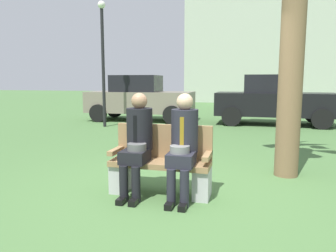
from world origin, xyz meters
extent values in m
plane|color=#476E3A|center=(0.00, 0.00, 0.00)|extent=(80.00, 80.00, 0.00)
cube|color=#99754C|center=(-0.16, -0.05, 0.42)|extent=(1.30, 0.44, 0.07)
cube|color=#99754C|center=(-0.16, 0.14, 0.68)|extent=(1.30, 0.06, 0.45)
cube|color=#99754C|center=(-0.77, -0.05, 0.55)|extent=(0.08, 0.44, 0.06)
cube|color=#99754C|center=(0.45, -0.05, 0.55)|extent=(0.08, 0.44, 0.06)
cube|color=#B9B9B9|center=(-0.71, -0.05, 0.19)|extent=(0.20, 0.37, 0.38)
cube|color=#B9B9B9|center=(0.39, -0.05, 0.19)|extent=(0.20, 0.37, 0.38)
cube|color=black|center=(-0.45, -0.22, 0.53)|extent=(0.32, 0.38, 0.16)
cylinder|color=black|center=(-0.53, -0.41, 0.23)|extent=(0.11, 0.11, 0.45)
cylinder|color=black|center=(-0.37, -0.41, 0.23)|extent=(0.11, 0.11, 0.45)
cube|color=black|center=(-0.53, -0.47, 0.04)|extent=(0.09, 0.22, 0.07)
cube|color=black|center=(-0.37, -0.47, 0.04)|extent=(0.09, 0.22, 0.07)
cylinder|color=black|center=(-0.45, -0.03, 0.85)|extent=(0.34, 0.34, 0.55)
cube|color=black|center=(-0.45, -0.20, 0.87)|extent=(0.05, 0.01, 0.35)
sphere|color=#9E7556|center=(-0.45, -0.03, 1.22)|extent=(0.21, 0.21, 0.21)
cylinder|color=#575757|center=(-0.41, -0.24, 0.66)|extent=(0.24, 0.24, 0.09)
cube|color=#23232D|center=(0.16, -0.22, 0.53)|extent=(0.32, 0.38, 0.16)
cylinder|color=#23232D|center=(0.08, -0.41, 0.23)|extent=(0.11, 0.11, 0.45)
cylinder|color=#23232D|center=(0.24, -0.41, 0.23)|extent=(0.11, 0.11, 0.45)
cube|color=black|center=(0.08, -0.47, 0.04)|extent=(0.09, 0.22, 0.07)
cube|color=black|center=(0.24, -0.47, 0.04)|extent=(0.09, 0.22, 0.07)
cylinder|color=#23232D|center=(0.16, -0.03, 0.85)|extent=(0.34, 0.34, 0.54)
cube|color=olive|center=(0.16, -0.20, 0.87)|extent=(0.05, 0.01, 0.35)
sphere|color=tan|center=(0.16, -0.03, 1.22)|extent=(0.21, 0.21, 0.21)
cylinder|color=slate|center=(0.14, -0.24, 0.66)|extent=(0.24, 0.24, 0.09)
cylinder|color=brown|center=(1.52, 1.26, 2.08)|extent=(0.36, 0.36, 4.17)
ellipsoid|color=#245B26|center=(-1.23, 2.68, 0.26)|extent=(0.85, 0.78, 0.53)
cube|color=slate|center=(-3.06, 7.41, 0.70)|extent=(3.95, 1.69, 0.76)
cube|color=black|center=(-3.21, 7.40, 1.38)|extent=(1.74, 1.42, 0.60)
cylinder|color=black|center=(-1.72, 8.23, 0.32)|extent=(0.64, 0.16, 0.64)
cylinder|color=black|center=(-1.67, 6.67, 0.32)|extent=(0.64, 0.16, 0.64)
cylinder|color=black|center=(-4.45, 8.14, 0.32)|extent=(0.64, 0.16, 0.64)
cylinder|color=black|center=(-4.39, 6.58, 0.32)|extent=(0.64, 0.16, 0.64)
cube|color=black|center=(1.72, 7.46, 0.70)|extent=(3.92, 1.62, 0.76)
cube|color=black|center=(1.57, 7.46, 1.38)|extent=(1.72, 1.39, 0.60)
cylinder|color=black|center=(3.09, 8.21, 0.32)|extent=(0.64, 0.15, 0.64)
cylinder|color=black|center=(3.07, 6.65, 0.32)|extent=(0.64, 0.15, 0.64)
cylinder|color=black|center=(0.36, 8.26, 0.32)|extent=(0.64, 0.15, 0.64)
cylinder|color=black|center=(0.34, 6.70, 0.32)|extent=(0.64, 0.15, 0.64)
cylinder|color=black|center=(-3.65, 5.55, 1.85)|extent=(0.10, 0.10, 3.69)
sphere|color=white|center=(-3.65, 5.55, 3.81)|extent=(0.24, 0.24, 0.24)
cube|color=#AEB9A5|center=(3.15, 21.59, 4.14)|extent=(13.59, 6.86, 8.29)
camera|label=1|loc=(0.96, -3.98, 1.48)|focal=34.44mm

